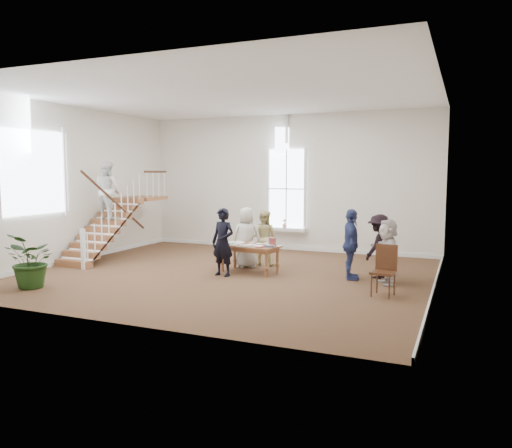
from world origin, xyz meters
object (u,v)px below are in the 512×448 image
at_px(woman_cluster_c, 387,252).
at_px(side_chair, 385,267).
at_px(police_officer, 223,242).
at_px(floor_plant, 32,261).
at_px(woman_cluster_b, 379,246).
at_px(woman_cluster_a, 351,244).
at_px(library_table, 250,248).
at_px(elderly_woman, 247,237).
at_px(person_yellow, 264,238).

bearing_deg(woman_cluster_c, side_chair, -20.48).
distance_m(police_officer, floor_plant, 4.43).
bearing_deg(woman_cluster_b, woman_cluster_a, -33.89).
bearing_deg(library_table, elderly_woman, 129.34).
bearing_deg(person_yellow, library_table, 91.68).
relative_size(woman_cluster_c, floor_plant, 1.22).
distance_m(police_officer, woman_cluster_c, 4.01).
xyz_separation_m(police_officer, woman_cluster_b, (3.66, 1.27, -0.06)).
bearing_deg(elderly_woman, floor_plant, 38.14).
distance_m(police_officer, woman_cluster_b, 3.87).
distance_m(library_table, floor_plant, 5.19).
height_order(woman_cluster_b, side_chair, woman_cluster_b).
xyz_separation_m(woman_cluster_b, woman_cluster_c, (0.30, -0.65, -0.02)).
bearing_deg(woman_cluster_b, person_yellow, -79.06).
height_order(elderly_woman, floor_plant, elderly_woman).
height_order(library_table, floor_plant, floor_plant).
bearing_deg(floor_plant, side_chair, 18.18).
bearing_deg(library_table, floor_plant, -128.26).
relative_size(police_officer, floor_plant, 1.36).
distance_m(person_yellow, woman_cluster_a, 2.82).
relative_size(woman_cluster_a, woman_cluster_b, 1.09).
distance_m(library_table, woman_cluster_a, 2.62).
xyz_separation_m(police_officer, side_chair, (4.06, -0.45, -0.25)).
xyz_separation_m(elderly_woman, floor_plant, (-3.46, -4.13, -0.20)).
relative_size(library_table, person_yellow, 1.06).
height_order(person_yellow, woman_cluster_b, woman_cluster_b).
distance_m(police_officer, person_yellow, 1.80).
bearing_deg(woman_cluster_a, elderly_woman, 66.61).
relative_size(library_table, elderly_woman, 0.99).
relative_size(elderly_woman, person_yellow, 1.07).
xyz_separation_m(person_yellow, side_chair, (3.66, -2.20, -0.17)).
bearing_deg(library_table, person_yellow, 101.98).
xyz_separation_m(floor_plant, side_chair, (7.41, 2.43, -0.02)).
xyz_separation_m(woman_cluster_c, floor_plant, (-7.31, -3.50, -0.14)).
relative_size(person_yellow, woman_cluster_a, 0.90).
xyz_separation_m(woman_cluster_c, side_chair, (0.10, -1.07, -0.16)).
bearing_deg(floor_plant, woman_cluster_c, 25.60).
xyz_separation_m(woman_cluster_a, woman_cluster_b, (0.60, 0.45, -0.07)).
bearing_deg(person_yellow, woman_cluster_c, 161.18).
height_order(woman_cluster_a, woman_cluster_c, woman_cluster_a).
relative_size(police_officer, woman_cluster_b, 1.08).
bearing_deg(woman_cluster_c, police_officer, -106.83).
bearing_deg(woman_cluster_c, woman_cluster_a, -128.33).
bearing_deg(woman_cluster_c, person_yellow, -133.36).
distance_m(library_table, elderly_woman, 0.73).
xyz_separation_m(elderly_woman, woman_cluster_c, (3.86, -0.63, -0.06)).
relative_size(police_officer, woman_cluster_a, 0.99).
relative_size(elderly_woman, side_chair, 1.54).
height_order(library_table, elderly_woman, elderly_woman).
distance_m(police_officer, elderly_woman, 1.25).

